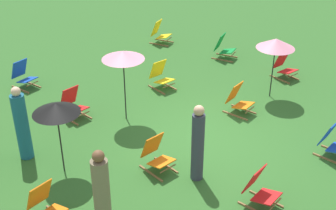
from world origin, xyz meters
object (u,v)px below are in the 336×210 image
Objects in this scene: deckchair_10 at (45,205)px; deckchair_0 at (161,76)px; deckchair_12 at (333,142)px; person_1 at (22,125)px; deckchair_11 at (224,48)px; umbrella_1 at (276,43)px; deckchair_1 at (284,66)px; umbrella_0 at (56,108)px; deckchair_3 at (157,155)px; deckchair_6 at (160,33)px; deckchair_2 at (239,100)px; deckchair_13 at (73,104)px; deckchair_8 at (260,189)px; deckchair_7 at (23,75)px; person_2 at (102,197)px; person_0 at (198,144)px; umbrella_2 at (123,55)px.

deckchair_0 is at bearing 18.97° from deckchair_10.
person_1 is at bearing 131.90° from deckchair_12.
deckchair_10 is at bearing 178.64° from deckchair_11.
umbrella_1 reaches higher than deckchair_11.
umbrella_0 reaches higher than deckchair_1.
deckchair_3 is at bearing -53.44° from person_1.
umbrella_0 is at bearing -168.71° from deckchair_6.
deckchair_2 is 4.97m from umbrella_0.
umbrella_0 is (-1.41, 1.43, 1.18)m from deckchair_3.
deckchair_11 and deckchair_13 have the same top height.
umbrella_1 is at bearing 26.33° from deckchair_8.
deckchair_6 is 1.04× the size of deckchair_13.
deckchair_12 is 1.00× the size of deckchair_13.
deckchair_8 is 1.00× the size of deckchair_13.
deckchair_3 is 1.00× the size of deckchair_12.
deckchair_6 is at bearing 28.47° from umbrella_0.
deckchair_12 is (-2.47, -7.75, 0.00)m from deckchair_6.
deckchair_10 and deckchair_12 have the same top height.
deckchair_1 is 4.14m from deckchair_12.
deckchair_7 is at bearing 61.72° from person_1.
deckchair_2 is (0.32, -2.51, 0.00)m from deckchair_0.
deckchair_10 is 1.27m from person_2.
deckchair_0 is 1.00× the size of deckchair_13.
person_1 is at bearing 112.14° from deckchair_8.
person_0 is (1.77, -2.26, -0.71)m from umbrella_0.
deckchair_8 is 0.46× the size of person_2.
deckchair_10 is 1.00× the size of deckchair_13.
deckchair_3 and deckchair_12 have the same top height.
deckchair_13 is 0.44× the size of umbrella_2.
person_1 is at bearing 128.36° from deckchair_3.
umbrella_1 reaches higher than deckchair_8.
deckchair_3 is 2.33m from umbrella_0.
deckchair_6 is 0.48× the size of person_2.
deckchair_3 is 2.57m from deckchair_10.
person_1 reaches higher than deckchair_2.
person_0 is 0.99× the size of person_1.
person_0 reaches higher than deckchair_1.
person_2 is (-5.28, -0.83, 0.50)m from deckchair_2.
deckchair_13 is (-2.91, 5.71, 0.00)m from deckchair_12.
deckchair_12 is (3.06, -2.55, 0.00)m from deckchair_3.
deckchair_0 and deckchair_2 have the same top height.
deckchair_2 is (-2.73, -0.23, 0.00)m from deckchair_1.
deckchair_11 is 0.50× the size of umbrella_1.
deckchair_10 and deckchair_11 have the same top height.
deckchair_13 is 0.50× the size of umbrella_0.
deckchair_0 is 0.46× the size of person_2.
deckchair_3 is at bearing 84.95° from person_2.
deckchair_0 and deckchair_1 have the same top height.
person_0 is at bearing 94.28° from deckchair_8.
deckchair_7 is at bearing 138.63° from deckchair_0.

